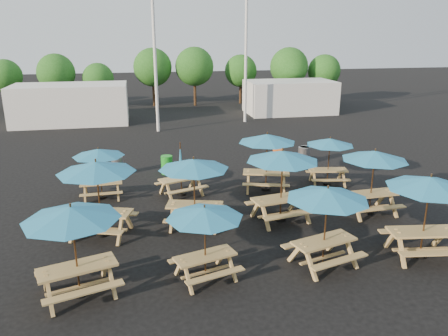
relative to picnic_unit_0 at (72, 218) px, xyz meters
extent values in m
plane|color=black|center=(5.02, 4.92, -2.12)|extent=(120.00, 120.00, 0.00)
cube|color=tan|center=(0.00, 0.00, -1.34)|extent=(2.03, 1.27, 0.06)
cube|color=tan|center=(0.21, -0.67, -1.64)|extent=(1.89, 0.81, 0.04)
cube|color=tan|center=(-0.21, 0.67, -1.64)|extent=(1.89, 0.81, 0.04)
cylinder|color=black|center=(0.00, 0.00, -2.07)|extent=(0.38, 0.38, 0.11)
cylinder|color=brown|center=(0.00, 0.00, -0.90)|extent=(0.05, 0.05, 2.43)
cone|color=teal|center=(0.00, 0.00, 0.12)|extent=(2.95, 2.95, 0.34)
cube|color=tan|center=(0.33, 3.39, -1.30)|extent=(2.13, 1.37, 0.07)
cube|color=tan|center=(0.10, 2.70, -1.62)|extent=(1.98, 0.89, 0.04)
cube|color=tan|center=(0.57, 4.08, -1.62)|extent=(1.98, 0.89, 0.04)
cylinder|color=black|center=(0.33, 3.39, -2.06)|extent=(0.40, 0.40, 0.11)
cylinder|color=brown|center=(0.33, 3.39, -0.85)|extent=(0.05, 0.05, 2.54)
cone|color=teal|center=(0.33, 3.39, 0.23)|extent=(3.13, 3.13, 0.35)
cube|color=tan|center=(0.12, 6.85, -1.45)|extent=(1.64, 0.68, 0.05)
cube|color=tan|center=(0.14, 6.26, -1.72)|extent=(1.62, 0.28, 0.04)
cube|color=tan|center=(0.10, 7.44, -1.72)|extent=(1.62, 0.28, 0.04)
cylinder|color=black|center=(0.12, 6.85, -2.07)|extent=(0.32, 0.32, 0.09)
cylinder|color=brown|center=(0.12, 6.85, -1.09)|extent=(0.04, 0.04, 2.06)
cone|color=teal|center=(0.12, 6.85, -0.22)|extent=(2.08, 2.08, 0.29)
cube|color=tan|center=(3.24, 0.13, -1.45)|extent=(1.75, 1.08, 0.05)
cube|color=tan|center=(3.42, -0.44, -1.71)|extent=(1.64, 0.68, 0.04)
cube|color=tan|center=(3.07, 0.71, -1.71)|extent=(1.64, 0.68, 0.04)
cylinder|color=black|center=(3.24, 0.13, -2.07)|extent=(0.33, 0.33, 0.09)
cylinder|color=brown|center=(3.24, 0.13, -1.07)|extent=(0.04, 0.04, 2.09)
cone|color=teal|center=(3.24, 0.13, -0.19)|extent=(2.53, 2.53, 0.29)
cube|color=tan|center=(3.42, 3.51, -1.34)|extent=(2.02, 1.21, 0.06)
cube|color=tan|center=(3.23, 2.84, -1.65)|extent=(1.89, 0.75, 0.04)
cube|color=tan|center=(3.60, 4.17, -1.65)|extent=(1.89, 0.75, 0.04)
cylinder|color=black|center=(3.42, 3.51, -2.07)|extent=(0.38, 0.38, 0.11)
cylinder|color=brown|center=(3.42, 3.51, -0.91)|extent=(0.05, 0.05, 2.42)
cone|color=teal|center=(3.42, 3.51, 0.11)|extent=(2.89, 2.89, 0.34)
cube|color=tan|center=(3.28, 6.58, -1.40)|extent=(1.87, 1.22, 0.06)
cube|color=tan|center=(3.49, 5.97, -1.68)|extent=(1.73, 0.81, 0.04)
cube|color=tan|center=(3.07, 7.18, -1.68)|extent=(1.73, 0.81, 0.04)
cylinder|color=black|center=(3.28, 6.58, -2.07)|extent=(0.35, 0.35, 0.10)
cylinder|color=brown|center=(3.28, 6.58, -1.00)|extent=(0.04, 0.04, 2.23)
cone|color=teal|center=(3.28, 6.58, -0.62)|extent=(0.21, 0.21, 1.45)
cube|color=tan|center=(6.64, 0.18, -1.36)|extent=(1.97, 1.19, 0.06)
cube|color=tan|center=(6.83, -0.46, -1.66)|extent=(1.84, 0.75, 0.04)
cube|color=tan|center=(6.46, 0.83, -1.66)|extent=(1.84, 0.75, 0.04)
cylinder|color=black|center=(6.64, 0.18, -2.07)|extent=(0.37, 0.37, 0.10)
cylinder|color=brown|center=(6.64, 0.18, -0.94)|extent=(0.05, 0.05, 2.35)
cone|color=teal|center=(6.64, 0.18, 0.05)|extent=(2.83, 2.83, 0.33)
cube|color=tan|center=(6.44, 3.39, -1.29)|extent=(2.12, 1.13, 0.07)
cube|color=tan|center=(6.57, 2.67, -1.62)|extent=(2.03, 0.64, 0.04)
cube|color=tan|center=(6.31, 4.12, -1.62)|extent=(2.03, 0.64, 0.04)
cylinder|color=black|center=(6.44, 3.39, -2.06)|extent=(0.40, 0.40, 0.11)
cylinder|color=brown|center=(6.44, 3.39, -0.83)|extent=(0.05, 0.05, 2.57)
cone|color=teal|center=(6.44, 3.39, 0.25)|extent=(2.91, 2.91, 0.36)
cube|color=tan|center=(6.83, 6.47, -1.34)|extent=(2.04, 1.25, 0.06)
cube|color=tan|center=(6.63, 5.80, -1.64)|extent=(1.90, 0.80, 0.04)
cube|color=tan|center=(7.02, 7.14, -1.64)|extent=(1.90, 0.80, 0.04)
cylinder|color=black|center=(6.83, 6.47, -2.07)|extent=(0.38, 0.38, 0.11)
cylinder|color=brown|center=(6.83, 6.47, -0.90)|extent=(0.05, 0.05, 2.44)
cone|color=teal|center=(6.83, 6.47, 0.13)|extent=(2.95, 2.95, 0.34)
cube|color=tan|center=(9.68, 0.07, -1.31)|extent=(2.06, 1.03, 0.07)
cube|color=tan|center=(9.58, -0.64, -1.63)|extent=(1.99, 0.54, 0.04)
cube|color=tan|center=(9.78, 0.79, -1.63)|extent=(1.99, 0.54, 0.04)
cylinder|color=black|center=(9.68, 0.07, -2.06)|extent=(0.39, 0.39, 0.11)
cylinder|color=brown|center=(9.68, 0.07, -0.86)|extent=(0.05, 0.05, 2.52)
cone|color=teal|center=(9.68, 0.07, 0.20)|extent=(2.76, 2.76, 0.35)
cube|color=tan|center=(9.84, 3.34, -1.35)|extent=(1.92, 0.84, 0.06)
cube|color=tan|center=(9.88, 2.65, -1.65)|extent=(1.89, 0.37, 0.04)
cube|color=tan|center=(9.80, 4.03, -1.65)|extent=(1.89, 0.37, 0.04)
cylinder|color=black|center=(9.84, 3.34, -2.07)|extent=(0.38, 0.38, 0.10)
cylinder|color=brown|center=(9.84, 3.34, -0.92)|extent=(0.05, 0.05, 2.40)
cone|color=teal|center=(9.84, 3.34, 0.09)|extent=(2.47, 2.47, 0.33)
cube|color=tan|center=(9.65, 6.60, -1.45)|extent=(1.72, 0.90, 0.05)
cube|color=tan|center=(9.55, 6.01, -1.71)|extent=(1.65, 0.50, 0.04)
cube|color=tan|center=(9.75, 7.20, -1.71)|extent=(1.65, 0.50, 0.04)
cylinder|color=black|center=(9.65, 6.60, -2.07)|extent=(0.33, 0.33, 0.09)
cylinder|color=brown|center=(9.65, 6.60, -1.07)|extent=(0.04, 0.04, 2.09)
cone|color=teal|center=(9.65, 6.60, -0.19)|extent=(2.35, 2.35, 0.29)
cylinder|color=gray|center=(0.64, 9.88, -1.69)|extent=(0.54, 0.54, 0.86)
cylinder|color=#1B9522|center=(2.92, 9.55, -1.69)|extent=(0.54, 0.54, 0.86)
cylinder|color=#EA520D|center=(8.41, 9.68, -1.69)|extent=(0.54, 0.54, 0.86)
cylinder|color=gray|center=(9.79, 9.82, -1.69)|extent=(0.54, 0.54, 0.86)
cylinder|color=gray|center=(9.90, 9.92, -1.69)|extent=(0.54, 0.54, 0.86)
cylinder|color=silver|center=(3.02, 18.92, 3.88)|extent=(0.20, 0.20, 12.00)
cylinder|color=silver|center=(9.52, 20.92, 3.88)|extent=(0.20, 0.20, 12.00)
cube|color=silver|center=(-2.98, 22.92, -0.72)|extent=(8.00, 4.00, 2.80)
cube|color=silver|center=(14.02, 23.92, -0.82)|extent=(7.00, 4.00, 2.60)
cylinder|color=#382314|center=(-9.05, 30.17, -1.16)|extent=(0.24, 0.24, 1.92)
sphere|color=#1E5919|center=(-9.05, 30.17, 0.72)|extent=(2.80, 2.80, 2.80)
cylinder|color=#382314|center=(-4.73, 28.82, -1.05)|extent=(0.24, 0.24, 2.14)
sphere|color=#1E5919|center=(-4.73, 28.82, 1.04)|extent=(3.11, 3.11, 3.11)
cylinder|color=#382314|center=(-1.37, 28.57, -1.23)|extent=(0.24, 0.24, 1.78)
sphere|color=#1E5919|center=(-1.37, 28.57, 0.52)|extent=(2.59, 2.59, 2.59)
cylinder|color=#382314|center=(3.27, 29.63, -0.96)|extent=(0.24, 0.24, 2.31)
sphere|color=#1E5919|center=(3.27, 29.63, 1.29)|extent=(3.36, 3.36, 3.36)
cylinder|color=#382314|center=(6.92, 29.18, -0.95)|extent=(0.24, 0.24, 2.35)
sphere|color=#1E5919|center=(6.92, 29.18, 1.35)|extent=(3.41, 3.41, 3.41)
cylinder|color=#382314|center=(11.24, 29.59, -1.11)|extent=(0.24, 0.24, 2.02)
sphere|color=#1E5919|center=(11.24, 29.59, 0.86)|extent=(2.94, 2.94, 2.94)
cylinder|color=#382314|center=(15.25, 27.81, -0.96)|extent=(0.24, 0.24, 2.32)
sphere|color=#1E5919|center=(15.25, 27.81, 1.32)|extent=(3.38, 3.38, 3.38)
cylinder|color=#382314|center=(18.64, 27.84, -1.10)|extent=(0.24, 0.24, 2.03)
sphere|color=#1E5919|center=(18.64, 27.84, 0.88)|extent=(2.95, 2.95, 2.95)
camera|label=1|loc=(1.69, -10.15, 4.25)|focal=35.00mm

